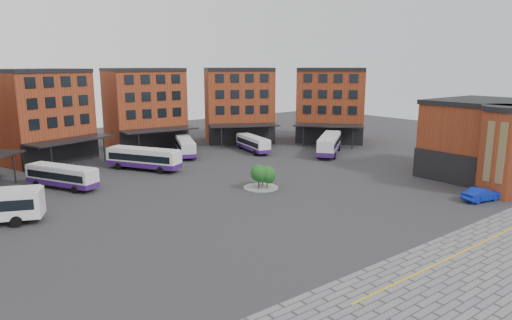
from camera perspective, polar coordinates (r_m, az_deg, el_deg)
ground at (r=47.77m, az=7.70°, el=-6.90°), size 160.00×160.00×0.00m
yellow_line at (r=41.55m, az=23.83°, el=-10.74°), size 26.00×0.15×0.02m
main_building at (r=75.54m, az=-16.04°, el=5.31°), size 94.14×42.48×14.60m
east_building at (r=68.17m, az=27.02°, el=2.15°), size 17.40×15.40×10.60m
tree_island at (r=56.83m, az=0.93°, el=-1.95°), size 4.40×4.40×3.20m
bus_b at (r=62.07m, az=-23.11°, el=-1.87°), size 6.77×10.14×2.87m
bus_c at (r=68.89m, az=-13.87°, el=0.21°), size 8.10×11.21×3.23m
bus_d at (r=78.45m, az=-8.83°, el=1.69°), size 6.17×10.51×2.92m
bus_e at (r=80.98m, az=-0.39°, el=2.09°), size 4.35×10.11×2.78m
bus_f at (r=79.46m, az=9.15°, el=1.99°), size 11.27×9.43×3.39m
blue_car at (r=57.98m, az=26.38°, el=-3.87°), size 5.03×2.71×1.58m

